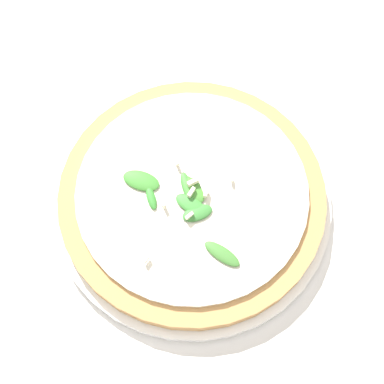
% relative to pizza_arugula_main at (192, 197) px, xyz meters
% --- Properties ---
extents(ground_plane, '(6.00, 6.00, 0.00)m').
position_rel_pizza_arugula_main_xyz_m(ground_plane, '(0.03, -0.04, -0.02)').
color(ground_plane, silver).
extents(pizza_arugula_main, '(0.34, 0.34, 0.05)m').
position_rel_pizza_arugula_main_xyz_m(pizza_arugula_main, '(0.00, 0.00, 0.00)').
color(pizza_arugula_main, white).
rests_on(pizza_arugula_main, ground_plane).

